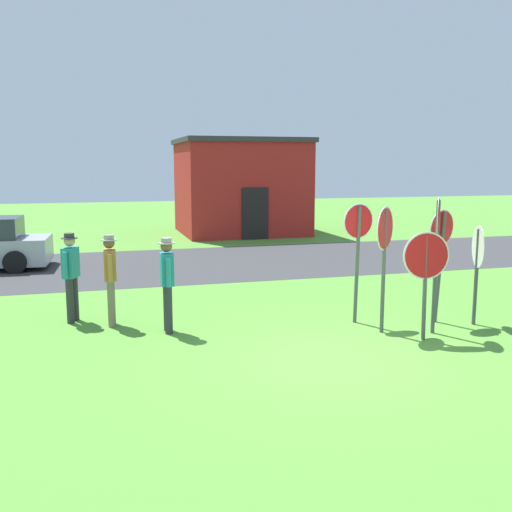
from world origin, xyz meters
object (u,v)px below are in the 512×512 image
object	(u,v)px
stop_sign_far_back	(358,243)
person_near_signs	(71,272)
stop_sign_nearest	(478,258)
person_in_blue	(167,279)
person_holding_notes	(110,275)
stop_sign_low_front	(426,267)
stop_sign_leaning_right	(437,244)
stop_sign_tallest	(441,246)
stop_sign_rear_right	(385,247)

from	to	relation	value
stop_sign_far_back	person_near_signs	distance (m)	5.53
stop_sign_nearest	person_in_blue	world-z (taller)	stop_sign_nearest
person_holding_notes	stop_sign_low_front	bearing A→B (deg)	-24.61
stop_sign_leaning_right	person_holding_notes	world-z (taller)	stop_sign_leaning_right
stop_sign_far_back	stop_sign_low_front	bearing A→B (deg)	-62.99
stop_sign_leaning_right	person_in_blue	bearing A→B (deg)	163.55
stop_sign_tallest	person_near_signs	xyz separation A→B (m)	(-6.81, 1.97, -0.51)
stop_sign_nearest	stop_sign_rear_right	size ratio (longest dim) A/B	0.83
stop_sign_tallest	person_near_signs	size ratio (longest dim) A/B	1.26
stop_sign_nearest	person_holding_notes	distance (m)	6.93
stop_sign_tallest	person_in_blue	world-z (taller)	stop_sign_tallest
stop_sign_far_back	stop_sign_tallest	bearing A→B (deg)	-14.86
stop_sign_nearest	person_near_signs	bearing A→B (deg)	162.89
stop_sign_low_front	person_holding_notes	size ratio (longest dim) A/B	1.09
person_in_blue	person_holding_notes	distance (m)	1.22
stop_sign_leaning_right	stop_sign_rear_right	size ratio (longest dim) A/B	1.07
stop_sign_leaning_right	stop_sign_far_back	size ratio (longest dim) A/B	1.07
person_in_blue	person_holding_notes	size ratio (longest dim) A/B	1.00
stop_sign_tallest	person_near_signs	world-z (taller)	stop_sign_tallest
stop_sign_nearest	stop_sign_far_back	xyz separation A→B (m)	(-2.13, 0.72, 0.26)
person_near_signs	stop_sign_tallest	bearing A→B (deg)	-16.14
stop_sign_far_back	person_near_signs	bearing A→B (deg)	163.49
stop_sign_low_front	stop_sign_nearest	bearing A→B (deg)	21.73
stop_sign_rear_right	person_near_signs	world-z (taller)	stop_sign_rear_right
stop_sign_leaning_right	person_near_signs	size ratio (longest dim) A/B	1.42
stop_sign_leaning_right	stop_sign_rear_right	bearing A→B (deg)	161.53
stop_sign_low_front	person_holding_notes	bearing A→B (deg)	155.39
stop_sign_nearest	person_near_signs	distance (m)	7.75
stop_sign_tallest	stop_sign_rear_right	world-z (taller)	stop_sign_rear_right
stop_sign_rear_right	person_holding_notes	world-z (taller)	stop_sign_rear_right
stop_sign_rear_right	person_near_signs	xyz separation A→B (m)	(-5.45, 2.28, -0.60)
stop_sign_low_front	stop_sign_rear_right	bearing A→B (deg)	130.11
stop_sign_tallest	stop_sign_low_front	bearing A→B (deg)	-134.27
stop_sign_low_front	person_in_blue	xyz separation A→B (m)	(-4.24, 1.65, -0.31)
stop_sign_low_front	person_in_blue	distance (m)	4.56
stop_sign_nearest	stop_sign_leaning_right	world-z (taller)	stop_sign_leaning_right
stop_sign_rear_right	person_near_signs	distance (m)	5.94
stop_sign_rear_right	stop_sign_low_front	distance (m)	0.81
stop_sign_rear_right	person_in_blue	bearing A→B (deg)	164.03
person_holding_notes	stop_sign_far_back	bearing A→B (deg)	-13.43
person_near_signs	person_holding_notes	xyz separation A→B (m)	(0.72, -0.48, 0.00)
person_in_blue	person_near_signs	world-z (taller)	same
stop_sign_tallest	stop_sign_rear_right	xyz separation A→B (m)	(-1.36, -0.31, 0.09)
stop_sign_leaning_right	person_holding_notes	distance (m)	6.02
stop_sign_rear_right	stop_sign_far_back	size ratio (longest dim) A/B	1.00
person_holding_notes	person_near_signs	bearing A→B (deg)	146.57
stop_sign_low_front	person_in_blue	world-z (taller)	stop_sign_low_front
stop_sign_low_front	person_near_signs	xyz separation A→B (m)	(-5.94, 2.86, -0.31)
stop_sign_nearest	person_near_signs	size ratio (longest dim) A/B	1.10
stop_sign_nearest	stop_sign_low_front	xyz separation A→B (m)	(-1.47, -0.59, -0.00)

